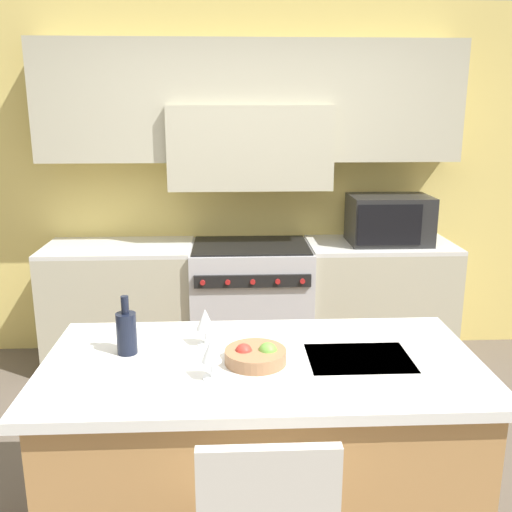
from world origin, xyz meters
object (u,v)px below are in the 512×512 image
(range_stove, at_px, (251,305))
(microwave, at_px, (389,220))
(wine_glass_near, at_px, (211,352))
(wine_bottle, at_px, (127,332))
(wine_glass_far, at_px, (205,321))
(fruit_bowl, at_px, (256,355))

(range_stove, xyz_separation_m, microwave, (1.04, 0.02, 0.65))
(wine_glass_near, bearing_deg, wine_bottle, 145.16)
(microwave, bearing_deg, wine_glass_far, -127.01)
(range_stove, bearing_deg, wine_glass_far, -98.93)
(microwave, relative_size, wine_bottle, 2.26)
(range_stove, bearing_deg, wine_glass_near, -96.45)
(microwave, distance_m, wine_glass_near, 2.43)
(range_stove, xyz_separation_m, wine_glass_near, (-0.23, -2.05, 0.53))
(wine_glass_near, height_order, fruit_bowl, wine_glass_near)
(wine_bottle, bearing_deg, microwave, 47.71)
(range_stove, xyz_separation_m, wine_bottle, (-0.61, -1.79, 0.52))
(wine_bottle, height_order, fruit_bowl, wine_bottle)
(range_stove, distance_m, wine_glass_far, 1.82)
(microwave, bearing_deg, wine_bottle, -132.29)
(microwave, height_order, wine_bottle, microwave)
(wine_glass_near, relative_size, fruit_bowl, 0.65)
(range_stove, xyz_separation_m, fruit_bowl, (-0.05, -1.91, 0.45))
(range_stove, relative_size, fruit_bowl, 3.61)
(fruit_bowl, bearing_deg, microwave, 60.60)
(microwave, relative_size, wine_glass_near, 3.48)
(range_stove, relative_size, microwave, 1.59)
(microwave, xyz_separation_m, wine_glass_near, (-1.27, -2.07, -0.12))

